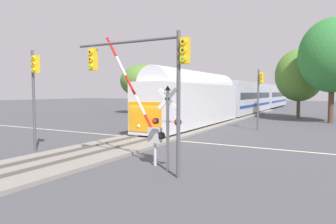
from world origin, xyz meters
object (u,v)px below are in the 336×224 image
at_px(commuter_train, 248,97).
at_px(pine_left_background, 144,81).
at_px(crossing_gate_near, 149,122).
at_px(crossing_signal_mast, 167,119).
at_px(oak_far_right, 333,55).
at_px(traffic_signal_far_side, 260,90).
at_px(traffic_signal_median, 34,84).
at_px(elm_centre_background, 299,75).
at_px(traffic_signal_near_right, 146,68).

relative_size(commuter_train, pine_left_background, 8.07).
distance_m(commuter_train, pine_left_background, 16.78).
bearing_deg(pine_left_background, commuter_train, 24.81).
height_order(crossing_gate_near, crossing_signal_mast, crossing_gate_near).
distance_m(commuter_train, oak_far_right, 15.89).
height_order(crossing_gate_near, traffic_signal_far_side, crossing_gate_near).
xyz_separation_m(traffic_signal_median, oak_far_right, (14.88, 26.61, 3.60)).
xyz_separation_m(commuter_train, crossing_gate_near, (4.16, -35.88, -0.71)).
height_order(traffic_signal_far_side, oak_far_right, oak_far_right).
xyz_separation_m(oak_far_right, pine_left_background, (-26.69, 2.78, -2.31)).
xyz_separation_m(commuter_train, traffic_signal_median, (-3.27, -36.35, 1.16)).
height_order(traffic_signal_far_side, elm_centre_background, elm_centre_background).
xyz_separation_m(commuter_train, traffic_signal_near_right, (4.84, -37.19, 1.72)).
distance_m(crossing_gate_near, crossing_signal_mast, 1.40).
bearing_deg(elm_centre_background, crossing_gate_near, -96.61).
distance_m(traffic_signal_near_right, elm_centre_background, 32.87).
bearing_deg(traffic_signal_near_right, crossing_signal_mast, 52.93).
distance_m(commuter_train, crossing_signal_mast, 36.81).
height_order(crossing_gate_near, traffic_signal_median, crossing_gate_near).
bearing_deg(crossing_signal_mast, traffic_signal_near_right, -127.07).
bearing_deg(commuter_train, traffic_signal_far_side, -73.52).
distance_m(crossing_gate_near, traffic_signal_far_side, 15.82).
bearing_deg(commuter_train, traffic_signal_median, -95.13).
xyz_separation_m(crossing_gate_near, traffic_signal_near_right, (0.68, -1.31, 2.42)).
height_order(commuter_train, traffic_signal_near_right, traffic_signal_near_right).
relative_size(traffic_signal_median, traffic_signal_far_side, 1.06).
height_order(traffic_signal_median, pine_left_background, pine_left_background).
bearing_deg(oak_far_right, traffic_signal_near_right, -103.87).
bearing_deg(pine_left_background, crossing_signal_mast, -55.14).
relative_size(commuter_train, oak_far_right, 5.49).
distance_m(traffic_signal_near_right, traffic_signal_far_side, 16.99).
height_order(oak_far_right, elm_centre_background, oak_far_right).
bearing_deg(crossing_signal_mast, traffic_signal_far_side, 88.01).
xyz_separation_m(traffic_signal_far_side, elm_centre_background, (1.81, 15.78, 1.99)).
xyz_separation_m(traffic_signal_near_right, pine_left_background, (-19.91, 30.22, 0.74)).
bearing_deg(pine_left_background, traffic_signal_near_right, -56.62).
relative_size(crossing_gate_near, crossing_signal_mast, 1.66).
bearing_deg(traffic_signal_near_right, crossing_gate_near, 117.45).
relative_size(traffic_signal_near_right, traffic_signal_median, 1.00).
bearing_deg(oak_far_right, pine_left_background, 174.06).
bearing_deg(crossing_gate_near, traffic_signal_near_right, -62.55).
bearing_deg(traffic_signal_far_side, pine_left_background, 147.76).
bearing_deg(elm_centre_background, traffic_signal_near_right, -95.17).
bearing_deg(oak_far_right, crossing_gate_near, -105.92).
distance_m(crossing_signal_mast, traffic_signal_far_side, 16.22).
bearing_deg(traffic_signal_far_side, crossing_signal_mast, -91.99).
bearing_deg(pine_left_background, crossing_gate_near, -56.37).
relative_size(oak_far_right, pine_left_background, 1.47).
relative_size(traffic_signal_near_right, pine_left_background, 0.74).
relative_size(crossing_gate_near, traffic_signal_near_right, 1.06).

